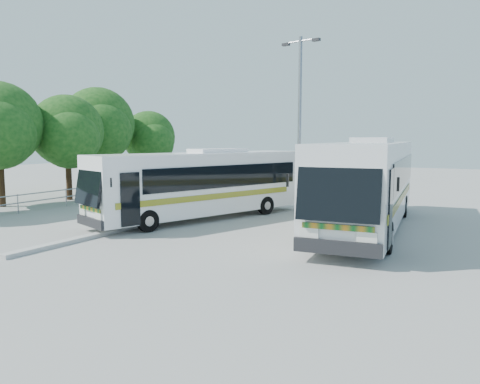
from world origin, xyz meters
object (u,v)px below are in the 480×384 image
Objects in this scene: tree_far_c at (68,131)px; coach_main at (202,183)px; tree_far_e at (150,137)px; tree_far_d at (99,124)px; lamppost at (300,118)px; coach_adjacent at (368,182)px.

coach_main is (11.11, -1.71, -2.54)m from tree_far_c.
tree_far_c is 8.22m from tree_far_e.
lamppost is at bearing -6.57° from tree_far_d.
coach_adjacent is (18.55, -0.30, -2.26)m from tree_far_c.
tree_far_c is 0.57× the size of coach_main.
tree_far_c reaches higher than coach_adjacent.
coach_main is at bearing -23.73° from tree_far_d.
tree_far_c is 0.74× the size of lamppost.
coach_main is at bearing -175.99° from coach_adjacent.
lamppost is (-4.04, 2.19, 2.83)m from coach_adjacent.
coach_adjacent is at bearing -0.92° from tree_far_c.
coach_main is 7.57m from coach_adjacent.
tree_far_c reaches higher than coach_main.
tree_far_c is 11.53m from coach_main.
tree_far_e is 15.42m from coach_main.
tree_far_d is at bearing 107.83° from tree_far_c.
tree_far_d is 13.79m from coach_main.
tree_far_e is 0.44× the size of coach_adjacent.
tree_far_d is at bearing -175.63° from lamppost.
tree_far_d is 4.65m from tree_far_e.
lamppost is at bearing 65.60° from coach_main.
tree_far_d reaches higher than coach_main.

